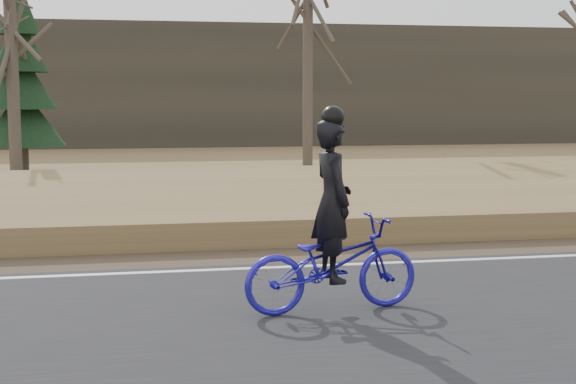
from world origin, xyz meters
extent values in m
plane|color=brown|center=(0.00, 0.00, 0.00)|extent=(120.00, 120.00, 0.00)
cube|color=black|center=(0.00, -2.50, 0.03)|extent=(120.00, 6.00, 0.06)
cube|color=silver|center=(0.00, 0.20, 0.07)|extent=(120.00, 0.12, 0.01)
cube|color=#473A2B|center=(0.00, 1.20, 0.02)|extent=(120.00, 1.60, 0.04)
cube|color=brown|center=(0.00, 4.20, 0.22)|extent=(120.00, 5.00, 0.44)
cube|color=slate|center=(0.00, 8.00, 0.23)|extent=(120.00, 3.00, 0.45)
cube|color=black|center=(0.00, 8.00, 0.52)|extent=(120.00, 2.40, 0.14)
cube|color=brown|center=(0.00, 7.28, 0.67)|extent=(120.00, 0.07, 0.15)
cube|color=brown|center=(0.00, 8.72, 0.67)|extent=(120.00, 0.07, 0.15)
cube|color=#383328|center=(0.00, 30.00, 3.00)|extent=(120.00, 4.00, 6.00)
imported|color=#1E1699|center=(2.53, -2.17, 0.59)|extent=(2.10, 0.95, 1.07)
imported|color=black|center=(2.53, -2.17, 1.32)|extent=(0.51, 0.71, 1.81)
sphere|color=black|center=(2.53, -2.17, 2.24)|extent=(0.26, 0.26, 0.26)
cylinder|color=#4F453A|center=(-3.07, 13.45, 3.26)|extent=(0.36, 0.36, 6.51)
cylinder|color=#4F453A|center=(6.41, 17.30, 4.87)|extent=(0.36, 0.36, 9.74)
cylinder|color=#4F453A|center=(-3.09, 15.39, 0.62)|extent=(0.28, 0.28, 1.24)
cone|color=black|center=(-3.09, 15.39, 1.84)|extent=(2.60, 2.60, 1.81)
cone|color=black|center=(-3.09, 15.39, 2.98)|extent=(2.15, 2.15, 1.81)
cone|color=black|center=(-3.09, 15.39, 4.12)|extent=(1.70, 1.70, 1.81)
cone|color=black|center=(-3.09, 15.39, 5.26)|extent=(1.25, 1.25, 1.81)
camera|label=1|loc=(0.41, -10.77, 2.47)|focal=50.00mm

